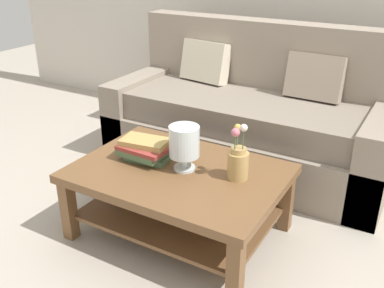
% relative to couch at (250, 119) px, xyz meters
% --- Properties ---
extents(ground_plane, '(10.00, 10.00, 0.00)m').
position_rel_couch_xyz_m(ground_plane, '(-0.00, -0.81, -0.36)').
color(ground_plane, '#ADA393').
extents(couch, '(2.10, 0.90, 1.06)m').
position_rel_couch_xyz_m(couch, '(0.00, 0.00, 0.00)').
color(couch, gray).
rests_on(couch, ground).
extents(coffee_table, '(1.17, 0.83, 0.43)m').
position_rel_couch_xyz_m(coffee_table, '(0.02, -1.08, -0.06)').
color(coffee_table, brown).
rests_on(coffee_table, ground).
extents(book_stack_main, '(0.30, 0.24, 0.13)m').
position_rel_couch_xyz_m(book_stack_main, '(-0.21, -1.06, 0.12)').
color(book_stack_main, '#51704C').
rests_on(book_stack_main, coffee_table).
extents(glass_hurricane_vase, '(0.17, 0.17, 0.26)m').
position_rel_couch_xyz_m(glass_hurricane_vase, '(0.05, -1.06, 0.22)').
color(glass_hurricane_vase, silver).
rests_on(glass_hurricane_vase, coffee_table).
extents(flower_pitcher, '(0.12, 0.12, 0.32)m').
position_rel_couch_xyz_m(flower_pitcher, '(0.35, -1.00, 0.16)').
color(flower_pitcher, tan).
rests_on(flower_pitcher, coffee_table).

